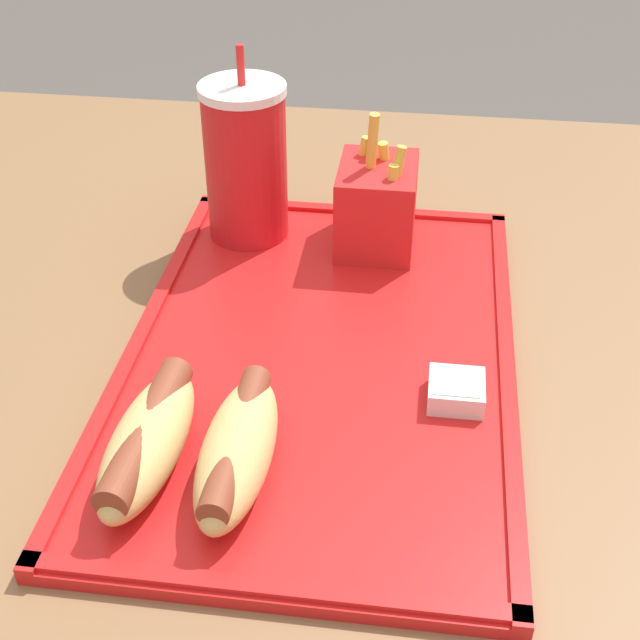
{
  "coord_description": "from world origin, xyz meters",
  "views": [
    {
      "loc": [
        -0.55,
        -0.1,
        1.15
      ],
      "look_at": [
        0.0,
        -0.02,
        0.75
      ],
      "focal_mm": 50.0,
      "sensor_mm": 36.0,
      "label": 1
    }
  ],
  "objects": [
    {
      "name": "fries_carton",
      "position": [
        0.17,
        -0.05,
        0.76
      ],
      "size": [
        0.09,
        0.07,
        0.13
      ],
      "color": "red",
      "rests_on": "food_tray"
    },
    {
      "name": "hot_dog_near",
      "position": [
        -0.14,
        0.01,
        0.74
      ],
      "size": [
        0.14,
        0.05,
        0.04
      ],
      "color": "tan",
      "rests_on": "food_tray"
    },
    {
      "name": "hot_dog_far",
      "position": [
        -0.14,
        0.07,
        0.74
      ],
      "size": [
        0.14,
        0.05,
        0.04
      ],
      "color": "tan",
      "rests_on": "food_tray"
    },
    {
      "name": "food_tray",
      "position": [
        0.0,
        -0.02,
        0.71
      ],
      "size": [
        0.47,
        0.3,
        0.01
      ],
      "color": "red",
      "rests_on": "dining_table"
    },
    {
      "name": "dining_table",
      "position": [
        0.0,
        0.0,
        0.35
      ],
      "size": [
        1.02,
        1.18,
        0.71
      ],
      "color": "brown",
      "rests_on": "ground_plane"
    },
    {
      "name": "soda_cup",
      "position": [
        0.18,
        0.07,
        0.79
      ],
      "size": [
        0.08,
        0.08,
        0.18
      ],
      "color": "red",
      "rests_on": "food_tray"
    },
    {
      "name": "sauce_cup_mayo",
      "position": [
        -0.04,
        -0.13,
        0.73
      ],
      "size": [
        0.04,
        0.04,
        0.02
      ],
      "color": "silver",
      "rests_on": "food_tray"
    }
  ]
}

